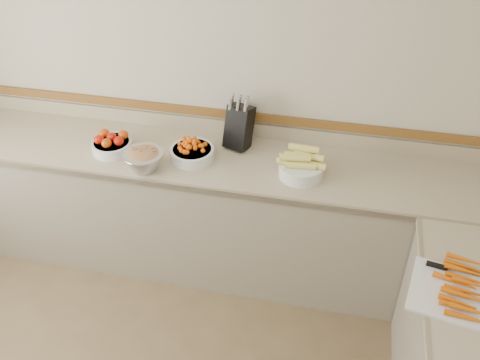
% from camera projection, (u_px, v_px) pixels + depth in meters
% --- Properties ---
extents(back_wall, '(4.00, 0.00, 4.00)m').
position_uv_depth(back_wall, '(209.00, 77.00, 3.45)').
color(back_wall, '#C0B89E').
rests_on(back_wall, ground_plane).
extents(counter_back, '(4.00, 0.65, 1.08)m').
position_uv_depth(counter_back, '(201.00, 209.00, 3.70)').
color(counter_back, tan).
rests_on(counter_back, ground_plane).
extents(knife_block, '(0.20, 0.22, 0.37)m').
position_uv_depth(knife_block, '(239.00, 126.00, 3.44)').
color(knife_block, black).
rests_on(knife_block, counter_back).
extents(tomato_bowl, '(0.26, 0.26, 0.13)m').
position_uv_depth(tomato_bowl, '(112.00, 144.00, 3.45)').
color(tomato_bowl, silver).
rests_on(tomato_bowl, counter_back).
extents(cherry_tomato_bowl, '(0.28, 0.28, 0.15)m').
position_uv_depth(cherry_tomato_bowl, '(192.00, 151.00, 3.38)').
color(cherry_tomato_bowl, silver).
rests_on(cherry_tomato_bowl, counter_back).
extents(corn_bowl, '(0.30, 0.27, 0.20)m').
position_uv_depth(corn_bowl, '(301.00, 166.00, 3.22)').
color(corn_bowl, silver).
rests_on(corn_bowl, counter_back).
extents(rhubarb_bowl, '(0.26, 0.26, 0.14)m').
position_uv_depth(rhubarb_bowl, '(144.00, 159.00, 3.27)').
color(rhubarb_bowl, '#B2B2BA').
rests_on(rhubarb_bowl, counter_back).
extents(cutting_board, '(0.52, 0.46, 0.07)m').
position_uv_depth(cutting_board, '(461.00, 291.00, 2.49)').
color(cutting_board, silver).
rests_on(cutting_board, counter_right).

